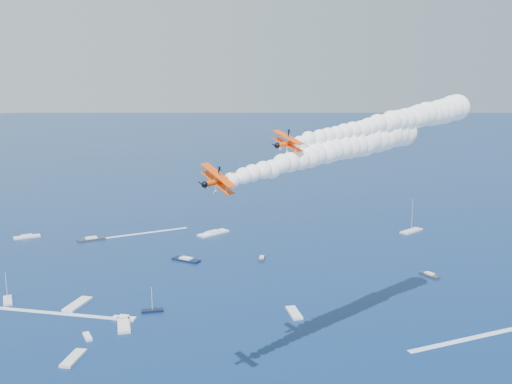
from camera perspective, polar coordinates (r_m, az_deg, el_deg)
name	(u,v)px	position (r m, az deg, el deg)	size (l,w,h in m)	color
biplane_lead	(289,143)	(120.17, 3.16, 4.67)	(7.12, 7.98, 4.81)	#FF4205
biplane_trail	(219,181)	(106.44, -3.56, 1.06)	(7.30, 8.19, 4.93)	#ED4304
smoke_trail_lead	(388,123)	(141.80, 12.42, 6.42)	(59.36, 21.26, 11.35)	white
smoke_trail_trail	(330,152)	(127.26, 7.02, 3.80)	(58.03, 25.42, 11.35)	white
spectator_boats	(155,274)	(219.48, -9.56, -7.73)	(241.99, 177.53, 0.70)	black
boat_wakes	(89,279)	(221.10, -15.63, -7.95)	(232.86, 163.15, 0.04)	white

